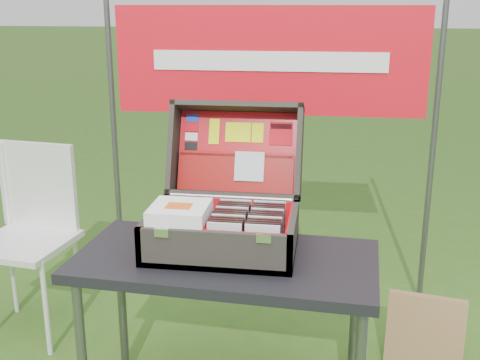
% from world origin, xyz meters
% --- Properties ---
extents(table, '(1.14, 0.62, 0.69)m').
position_xyz_m(table, '(-0.04, 0.00, 0.34)').
color(table, black).
rests_on(table, ground).
extents(table_top, '(1.14, 0.62, 0.04)m').
position_xyz_m(table_top, '(-0.04, 0.00, 0.67)').
color(table_top, black).
rests_on(table_top, ground).
extents(table_leg_bl, '(0.04, 0.04, 0.65)m').
position_xyz_m(table_leg_bl, '(-0.53, 0.22, 0.32)').
color(table_leg_bl, '#59595B').
rests_on(table_leg_bl, ground).
extents(table_leg_br, '(0.04, 0.04, 0.65)m').
position_xyz_m(table_leg_br, '(0.45, 0.22, 0.32)').
color(table_leg_br, '#59595B').
rests_on(table_leg_br, ground).
extents(suitcase, '(0.55, 0.55, 0.49)m').
position_xyz_m(suitcase, '(-0.06, 0.11, 0.93)').
color(suitcase, '#3E3933').
rests_on(suitcase, table).
extents(suitcase_base_bottom, '(0.55, 0.39, 0.02)m').
position_xyz_m(suitcase_base_bottom, '(-0.06, 0.05, 0.70)').
color(suitcase_base_bottom, '#3E3933').
rests_on(suitcase_base_bottom, table_top).
extents(suitcase_base_wall_front, '(0.55, 0.02, 0.15)m').
position_xyz_m(suitcase_base_wall_front, '(-0.06, -0.13, 0.76)').
color(suitcase_base_wall_front, '#3E3933').
rests_on(suitcase_base_wall_front, table_top).
extents(suitcase_base_wall_back, '(0.55, 0.02, 0.15)m').
position_xyz_m(suitcase_base_wall_back, '(-0.06, 0.24, 0.76)').
color(suitcase_base_wall_back, '#3E3933').
rests_on(suitcase_base_wall_back, table_top).
extents(suitcase_base_wall_left, '(0.02, 0.39, 0.15)m').
position_xyz_m(suitcase_base_wall_left, '(-0.33, 0.05, 0.76)').
color(suitcase_base_wall_left, '#3E3933').
rests_on(suitcase_base_wall_left, table_top).
extents(suitcase_base_wall_right, '(0.02, 0.39, 0.15)m').
position_xyz_m(suitcase_base_wall_right, '(0.20, 0.05, 0.76)').
color(suitcase_base_wall_right, '#3E3933').
rests_on(suitcase_base_wall_right, table_top).
extents(suitcase_liner_floor, '(0.51, 0.35, 0.01)m').
position_xyz_m(suitcase_liner_floor, '(-0.06, 0.05, 0.71)').
color(suitcase_liner_floor, red).
rests_on(suitcase_liner_floor, suitcase_base_bottom).
extents(suitcase_latch_left, '(0.05, 0.01, 0.03)m').
position_xyz_m(suitcase_latch_left, '(-0.24, -0.14, 0.83)').
color(suitcase_latch_left, silver).
rests_on(suitcase_latch_left, suitcase_base_wall_front).
extents(suitcase_latch_right, '(0.05, 0.01, 0.03)m').
position_xyz_m(suitcase_latch_right, '(0.11, -0.14, 0.83)').
color(suitcase_latch_right, silver).
rests_on(suitcase_latch_right, suitcase_base_wall_front).
extents(suitcase_hinge, '(0.49, 0.02, 0.02)m').
position_xyz_m(suitcase_hinge, '(-0.06, 0.25, 0.84)').
color(suitcase_hinge, silver).
rests_on(suitcase_hinge, suitcase_base_wall_back).
extents(suitcase_lid_back, '(0.55, 0.16, 0.38)m').
position_xyz_m(suitcase_lid_back, '(-0.06, 0.45, 0.97)').
color(suitcase_lid_back, '#3E3933').
rests_on(suitcase_lid_back, suitcase_base_wall_back).
extents(suitcase_lid_rim_far, '(0.55, 0.15, 0.07)m').
position_xyz_m(suitcase_lid_rim_far, '(-0.06, 0.45, 1.17)').
color(suitcase_lid_rim_far, '#3E3933').
rests_on(suitcase_lid_rim_far, suitcase_lid_back).
extents(suitcase_lid_rim_near, '(0.55, 0.15, 0.07)m').
position_xyz_m(suitcase_lid_rim_near, '(-0.06, 0.32, 0.82)').
color(suitcase_lid_rim_near, '#3E3933').
rests_on(suitcase_lid_rim_near, suitcase_lid_back).
extents(suitcase_lid_rim_left, '(0.02, 0.27, 0.42)m').
position_xyz_m(suitcase_lid_rim_left, '(-0.33, 0.39, 1.00)').
color(suitcase_lid_rim_left, '#3E3933').
rests_on(suitcase_lid_rim_left, suitcase_lid_back).
extents(suitcase_lid_rim_right, '(0.02, 0.27, 0.42)m').
position_xyz_m(suitcase_lid_rim_right, '(0.20, 0.39, 1.00)').
color(suitcase_lid_rim_right, '#3E3933').
rests_on(suitcase_lid_rim_right, suitcase_lid_back).
extents(suitcase_lid_liner, '(0.50, 0.13, 0.33)m').
position_xyz_m(suitcase_lid_liner, '(-0.06, 0.43, 0.98)').
color(suitcase_lid_liner, red).
rests_on(suitcase_lid_liner, suitcase_lid_back).
extents(suitcase_liner_wall_front, '(0.51, 0.01, 0.13)m').
position_xyz_m(suitcase_liner_wall_front, '(-0.06, -0.12, 0.77)').
color(suitcase_liner_wall_front, red).
rests_on(suitcase_liner_wall_front, suitcase_base_bottom).
extents(suitcase_liner_wall_back, '(0.51, 0.01, 0.13)m').
position_xyz_m(suitcase_liner_wall_back, '(-0.06, 0.23, 0.77)').
color(suitcase_liner_wall_back, red).
rests_on(suitcase_liner_wall_back, suitcase_base_bottom).
extents(suitcase_liner_wall_left, '(0.01, 0.35, 0.13)m').
position_xyz_m(suitcase_liner_wall_left, '(-0.31, 0.05, 0.77)').
color(suitcase_liner_wall_left, red).
rests_on(suitcase_liner_wall_left, suitcase_base_bottom).
extents(suitcase_liner_wall_right, '(0.01, 0.35, 0.13)m').
position_xyz_m(suitcase_liner_wall_right, '(0.19, 0.05, 0.77)').
color(suitcase_liner_wall_right, red).
rests_on(suitcase_liner_wall_right, suitcase_base_bottom).
extents(suitcase_lid_pocket, '(0.49, 0.08, 0.16)m').
position_xyz_m(suitcase_lid_pocket, '(-0.06, 0.38, 0.90)').
color(suitcase_lid_pocket, '#810805').
rests_on(suitcase_lid_pocket, suitcase_lid_liner).
extents(suitcase_pocket_edge, '(0.48, 0.03, 0.03)m').
position_xyz_m(suitcase_pocket_edge, '(-0.06, 0.40, 0.98)').
color(suitcase_pocket_edge, '#810805').
rests_on(suitcase_pocket_edge, suitcase_lid_pocket).
extents(suitcase_pocket_cd, '(0.12, 0.05, 0.12)m').
position_xyz_m(suitcase_pocket_cd, '(-0.00, 0.38, 0.93)').
color(suitcase_pocket_cd, silver).
rests_on(suitcase_pocket_cd, suitcase_lid_pocket).
extents(lid_sticker_cc_a, '(0.05, 0.01, 0.03)m').
position_xyz_m(lid_sticker_cc_a, '(-0.26, 0.48, 1.11)').
color(lid_sticker_cc_a, '#1933B2').
rests_on(lid_sticker_cc_a, suitcase_lid_liner).
extents(lid_sticker_cc_b, '(0.05, 0.01, 0.03)m').
position_xyz_m(lid_sticker_cc_b, '(-0.26, 0.46, 1.07)').
color(lid_sticker_cc_b, red).
rests_on(lid_sticker_cc_b, suitcase_lid_liner).
extents(lid_sticker_cc_c, '(0.05, 0.01, 0.03)m').
position_xyz_m(lid_sticker_cc_c, '(-0.26, 0.45, 1.04)').
color(lid_sticker_cc_c, white).
rests_on(lid_sticker_cc_c, suitcase_lid_liner).
extents(lid_sticker_cc_d, '(0.05, 0.01, 0.03)m').
position_xyz_m(lid_sticker_cc_d, '(-0.26, 0.43, 1.00)').
color(lid_sticker_cc_d, black).
rests_on(lid_sticker_cc_d, suitcase_lid_liner).
extents(lid_card_neon_tall, '(0.04, 0.04, 0.10)m').
position_xyz_m(lid_card_neon_tall, '(-0.17, 0.46, 1.06)').
color(lid_card_neon_tall, '#D4EC03').
rests_on(lid_card_neon_tall, suitcase_lid_liner).
extents(lid_card_neon_main, '(0.11, 0.03, 0.08)m').
position_xyz_m(lid_card_neon_main, '(-0.06, 0.46, 1.06)').
color(lid_card_neon_main, '#D4EC03').
rests_on(lid_card_neon_main, suitcase_lid_liner).
extents(lid_card_neon_small, '(0.05, 0.03, 0.08)m').
position_xyz_m(lid_card_neon_small, '(0.02, 0.46, 1.06)').
color(lid_card_neon_small, '#D4EC03').
rests_on(lid_card_neon_small, suitcase_lid_liner).
extents(lid_sticker_band, '(0.10, 0.04, 0.09)m').
position_xyz_m(lid_sticker_band, '(0.12, 0.46, 1.06)').
color(lid_sticker_band, red).
rests_on(lid_sticker_band, suitcase_lid_liner).
extents(lid_sticker_band_bar, '(0.09, 0.01, 0.02)m').
position_xyz_m(lid_sticker_band_bar, '(0.12, 0.47, 1.09)').
color(lid_sticker_band_bar, black).
rests_on(lid_sticker_band_bar, suitcase_lid_liner).
extents(cd_left_0, '(0.12, 0.01, 0.14)m').
position_xyz_m(cd_left_0, '(-0.03, -0.10, 0.79)').
color(cd_left_0, silver).
rests_on(cd_left_0, suitcase_liner_floor).
extents(cd_left_1, '(0.12, 0.01, 0.14)m').
position_xyz_m(cd_left_1, '(-0.03, -0.07, 0.79)').
color(cd_left_1, black).
rests_on(cd_left_1, suitcase_liner_floor).
extents(cd_left_2, '(0.12, 0.01, 0.14)m').
position_xyz_m(cd_left_2, '(-0.03, -0.05, 0.79)').
color(cd_left_2, black).
rests_on(cd_left_2, suitcase_liner_floor).
extents(cd_left_3, '(0.12, 0.01, 0.14)m').
position_xyz_m(cd_left_3, '(-0.03, -0.03, 0.79)').
color(cd_left_3, black).
rests_on(cd_left_3, suitcase_liner_floor).
extents(cd_left_4, '(0.12, 0.01, 0.14)m').
position_xyz_m(cd_left_4, '(-0.03, -0.01, 0.79)').
color(cd_left_4, silver).
rests_on(cd_left_4, suitcase_liner_floor).
extents(cd_left_5, '(0.12, 0.01, 0.14)m').
position_xyz_m(cd_left_5, '(-0.03, 0.01, 0.79)').
color(cd_left_5, black).
rests_on(cd_left_5, suitcase_liner_floor).
extents(cd_left_6, '(0.12, 0.01, 0.14)m').
position_xyz_m(cd_left_6, '(-0.03, 0.03, 0.79)').
color(cd_left_6, black).
rests_on(cd_left_6, suitcase_liner_floor).
extents(cd_left_7, '(0.12, 0.01, 0.14)m').
position_xyz_m(cd_left_7, '(-0.03, 0.06, 0.79)').
color(cd_left_7, black).
rests_on(cd_left_7, suitcase_liner_floor).
extents(cd_left_8, '(0.12, 0.01, 0.14)m').
position_xyz_m(cd_left_8, '(-0.03, 0.08, 0.79)').
color(cd_left_8, silver).
rests_on(cd_left_8, suitcase_liner_floor).
extents(cd_left_9, '(0.12, 0.01, 0.14)m').
position_xyz_m(cd_left_9, '(-0.03, 0.10, 0.79)').
color(cd_left_9, black).
rests_on(cd_left_9, suitcase_liner_floor).
extents(cd_left_10, '(0.12, 0.01, 0.14)m').
position_xyz_m(cd_left_10, '(-0.03, 0.12, 0.79)').
color(cd_left_10, black).
rests_on(cd_left_10, suitcase_liner_floor).
extents(cd_left_11, '(0.12, 0.01, 0.14)m').
position_xyz_m(cd_left_11, '(-0.03, 0.14, 0.79)').
color(cd_left_11, black).
rests_on(cd_left_11, suitcase_liner_floor).
extents(cd_left_12, '(0.12, 0.01, 0.14)m').
position_xyz_m(cd_left_12, '(-0.03, 0.16, 0.79)').
color(cd_left_12, silver).
rests_on(cd_left_12, suitcase_liner_floor).
extents(cd_right_0, '(0.12, 0.01, 0.14)m').
position_xyz_m(cd_right_0, '(0.10, -0.10, 0.79)').
color(cd_right_0, silver).
rests_on(cd_right_0, suitcase_liner_floor).
extents(cd_right_1, '(0.12, 0.01, 0.14)m').
position_xyz_m(cd_right_1, '(0.10, -0.07, 0.79)').
color(cd_right_1, black).
rests_on(cd_right_1, suitcase_liner_floor).
extents(cd_right_2, '(0.12, 0.01, 0.14)m').
position_xyz_m(cd_right_2, '(0.10, -0.05, 0.79)').
color(cd_right_2, black).
rests_on(cd_right_2, suitcase_liner_floor).
extents(cd_right_3, '(0.12, 0.01, 0.14)m').
position_xyz_m(cd_right_3, '(0.10, -0.03, 0.79)').
color(cd_right_3, black).
rests_on(cd_right_3, suitcase_liner_floor).
extents(cd_right_4, '(0.12, 0.01, 0.14)m').
position_xyz_m(cd_right_4, '(0.10, -0.01, 0.79)').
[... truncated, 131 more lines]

